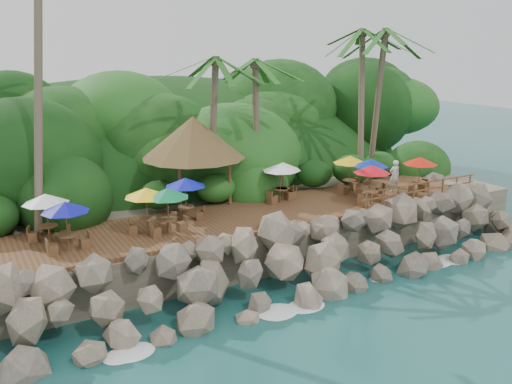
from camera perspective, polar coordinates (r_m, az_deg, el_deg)
ground at (r=23.74m, az=7.29°, el=-11.29°), size 140.00×140.00×0.00m
land_base at (r=36.59m, az=-7.73°, el=0.02°), size 32.00×25.20×2.10m
jungle_hill at (r=43.70m, az=-11.37°, el=0.93°), size 44.80×28.00×15.40m
seawall at (r=24.74m, az=4.60°, el=-7.16°), size 29.00×4.00×2.30m
terrace at (r=27.58m, az=0.00°, el=-2.41°), size 26.00×5.00×0.20m
jungle_foliage at (r=35.99m, az=-7.08°, el=-1.96°), size 44.00×16.00×12.00m
foam_line at (r=23.94m, az=6.86°, el=-10.96°), size 25.20×0.80×0.06m
palms at (r=28.75m, az=-4.19°, el=17.93°), size 30.57×6.67×15.06m
palapa at (r=28.98m, az=-6.54°, el=5.66°), size 5.48×5.48×4.60m
dining_clusters at (r=27.11m, az=0.19°, el=1.36°), size 21.55×4.86×2.12m
railing at (r=30.98m, az=16.81°, el=0.27°), size 8.30×0.10×1.00m
waiter at (r=32.39m, az=14.21°, el=1.64°), size 0.73×0.54×1.82m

